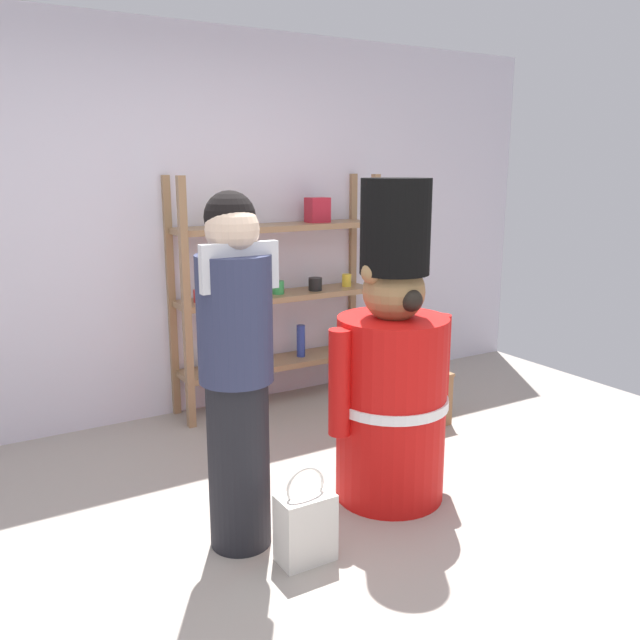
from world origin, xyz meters
TOP-DOWN VIEW (x-y plane):
  - ground_plane at (0.00, 0.00)m, footprint 6.40×6.40m
  - back_wall at (0.00, 2.20)m, footprint 6.40×0.12m
  - merchandise_shelf at (0.81, 1.98)m, footprint 1.52×0.35m
  - teddy_bear_guard at (0.64, 0.39)m, footprint 0.74×0.58m
  - person_shopper at (-0.22, 0.37)m, footprint 0.34×0.33m
  - shopping_bag at (-0.04, 0.10)m, footprint 0.24×0.15m
  - display_crate at (1.41, 1.10)m, footprint 0.37×0.28m

SIDE VIEW (x-z plane):
  - ground_plane at x=0.00m, z-range 0.00..0.00m
  - shopping_bag at x=-0.04m, z-range -0.06..0.38m
  - display_crate at x=1.41m, z-range 0.00..0.36m
  - teddy_bear_guard at x=0.64m, z-range -0.16..1.48m
  - merchandise_shelf at x=0.81m, z-range 0.00..1.64m
  - person_shopper at x=-0.22m, z-range 0.05..1.65m
  - back_wall at x=0.00m, z-range 0.00..2.60m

